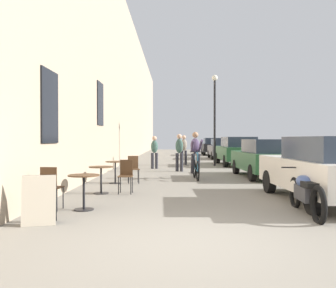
# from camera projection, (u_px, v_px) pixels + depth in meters

# --- Properties ---
(ground_plane) EXTENTS (88.00, 88.00, 0.00)m
(ground_plane) POSITION_uv_depth(u_px,v_px,m) (196.00, 242.00, 5.01)
(ground_plane) COLOR gray
(building_facade_left) EXTENTS (0.54, 68.00, 9.97)m
(building_facade_left) POSITION_uv_depth(u_px,v_px,m) (114.00, 72.00, 18.97)
(building_facade_left) COLOR tan
(building_facade_left) RESTS_ON ground_plane
(cafe_table_near) EXTENTS (0.64, 0.64, 0.72)m
(cafe_table_near) POSITION_uv_depth(u_px,v_px,m) (84.00, 184.00, 7.28)
(cafe_table_near) COLOR black
(cafe_table_near) RESTS_ON ground_plane
(cafe_chair_near_toward_street) EXTENTS (0.41, 0.41, 0.89)m
(cafe_chair_near_toward_street) POSITION_uv_depth(u_px,v_px,m) (51.00, 185.00, 7.21)
(cafe_chair_near_toward_street) COLOR black
(cafe_chair_near_toward_street) RESTS_ON ground_plane
(cafe_table_mid) EXTENTS (0.64, 0.64, 0.72)m
(cafe_table_mid) POSITION_uv_depth(u_px,v_px,m) (101.00, 174.00, 9.46)
(cafe_table_mid) COLOR black
(cafe_table_mid) RESTS_ON ground_plane
(cafe_chair_mid_toward_street) EXTENTS (0.38, 0.38, 0.89)m
(cafe_chair_mid_toward_street) POSITION_uv_depth(u_px,v_px,m) (126.00, 174.00, 9.53)
(cafe_chair_mid_toward_street) COLOR black
(cafe_chair_mid_toward_street) RESTS_ON ground_plane
(cafe_table_far) EXTENTS (0.64, 0.64, 0.72)m
(cafe_table_far) POSITION_uv_depth(u_px,v_px,m) (115.00, 167.00, 11.65)
(cafe_table_far) COLOR black
(cafe_table_far) RESTS_ON ground_plane
(cafe_chair_far_toward_street) EXTENTS (0.44, 0.44, 0.89)m
(cafe_chair_far_toward_street) POSITION_uv_depth(u_px,v_px,m) (133.00, 167.00, 11.72)
(cafe_chair_far_toward_street) COLOR black
(cafe_chair_far_toward_street) RESTS_ON ground_plane
(sandwich_board_sign) EXTENTS (0.63, 0.50, 0.84)m
(sandwich_board_sign) POSITION_uv_depth(u_px,v_px,m) (39.00, 200.00, 6.08)
(sandwich_board_sign) COLOR black
(sandwich_board_sign) RESTS_ON ground_plane
(cyclist_on_bicycle) EXTENTS (0.52, 1.76, 1.74)m
(cyclist_on_bicycle) POSITION_uv_depth(u_px,v_px,m) (196.00, 157.00, 12.96)
(cyclist_on_bicycle) COLOR black
(cyclist_on_bicycle) RESTS_ON ground_plane
(pedestrian_near) EXTENTS (0.37, 0.29, 1.67)m
(pedestrian_near) POSITION_uv_depth(u_px,v_px,m) (179.00, 150.00, 15.90)
(pedestrian_near) COLOR #26262D
(pedestrian_near) RESTS_ON ground_plane
(pedestrian_mid) EXTENTS (0.38, 0.29, 1.59)m
(pedestrian_mid) POSITION_uv_depth(u_px,v_px,m) (154.00, 150.00, 17.34)
(pedestrian_mid) COLOR #26262D
(pedestrian_mid) RESTS_ON ground_plane
(pedestrian_far) EXTENTS (0.37, 0.28, 1.65)m
(pedestrian_far) POSITION_uv_depth(u_px,v_px,m) (184.00, 148.00, 19.78)
(pedestrian_far) COLOR #26262D
(pedestrian_far) RESTS_ON ground_plane
(street_lamp) EXTENTS (0.32, 0.32, 4.90)m
(street_lamp) POSITION_uv_depth(u_px,v_px,m) (215.00, 108.00, 19.24)
(street_lamp) COLOR black
(street_lamp) RESTS_ON ground_plane
(parked_car_nearest) EXTENTS (1.90, 4.28, 1.50)m
(parked_car_nearest) POSITION_uv_depth(u_px,v_px,m) (325.00, 169.00, 8.09)
(parked_car_nearest) COLOR beige
(parked_car_nearest) RESTS_ON ground_plane
(parked_car_second) EXTENTS (1.81, 4.09, 1.44)m
(parked_car_second) POSITION_uv_depth(u_px,v_px,m) (264.00, 158.00, 13.39)
(parked_car_second) COLOR #23512D
(parked_car_second) RESTS_ON ground_plane
(parked_car_third) EXTENTS (1.90, 4.40, 1.56)m
(parked_car_third) POSITION_uv_depth(u_px,v_px,m) (237.00, 151.00, 19.62)
(parked_car_third) COLOR #23512D
(parked_car_third) RESTS_ON ground_plane
(parked_car_fourth) EXTENTS (1.78, 4.13, 1.46)m
(parked_car_fourth) POSITION_uv_depth(u_px,v_px,m) (222.00, 148.00, 25.95)
(parked_car_fourth) COLOR #595960
(parked_car_fourth) RESTS_ON ground_plane
(parked_car_fifth) EXTENTS (1.91, 4.36, 1.54)m
(parked_car_fifth) POSITION_uv_depth(u_px,v_px,m) (212.00, 146.00, 32.13)
(parked_car_fifth) COLOR black
(parked_car_fifth) RESTS_ON ground_plane
(parked_motorcycle) EXTENTS (0.62, 2.15, 0.92)m
(parked_motorcycle) POSITION_uv_depth(u_px,v_px,m) (306.00, 193.00, 6.88)
(parked_motorcycle) COLOR black
(parked_motorcycle) RESTS_ON ground_plane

